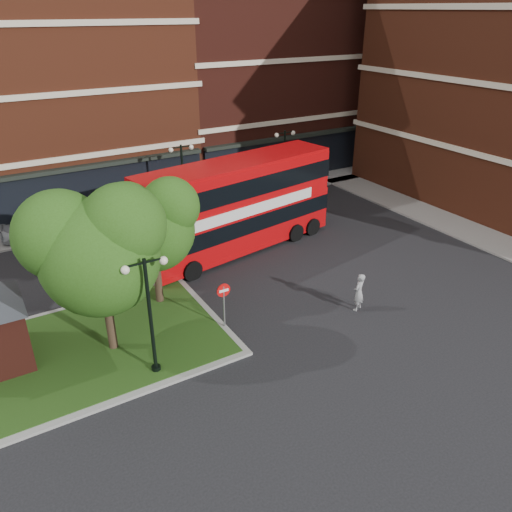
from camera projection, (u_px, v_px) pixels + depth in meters
ground at (277, 333)px, 21.95m from camera, size 120.00×120.00×0.00m
pavement_far at (147, 213)px, 34.60m from camera, size 44.00×3.00×0.12m
pavement_side at (481, 237)px, 31.03m from camera, size 3.00×28.00×0.12m
terrace_far_right at (263, 70)px, 43.24m from camera, size 18.00×12.00×16.00m
traffic_island at (75, 353)px, 20.56m from camera, size 12.60×7.60×0.15m
tree_island_west at (95, 246)px, 18.76m from camera, size 5.40×4.71×7.21m
tree_island_east at (150, 222)px, 22.30m from camera, size 4.46×3.90×6.29m
lamp_island at (150, 311)px, 18.32m from camera, size 1.72×0.36×5.00m
lamp_far_left at (183, 178)px, 32.74m from camera, size 1.72×0.36×5.00m
lamp_far_right at (284, 160)px, 36.41m from camera, size 1.72×0.36×5.00m
bus at (237, 200)px, 28.28m from camera, size 12.48×4.75×4.65m
woman at (359, 292)px, 23.26m from camera, size 0.81×0.68×1.88m
car_silver at (41, 226)px, 30.70m from camera, size 4.68×2.11×1.56m
car_white at (190, 200)px, 35.34m from camera, size 3.74×1.38×1.22m
no_entry_sign at (224, 297)px, 21.55m from camera, size 0.63×0.08×2.27m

